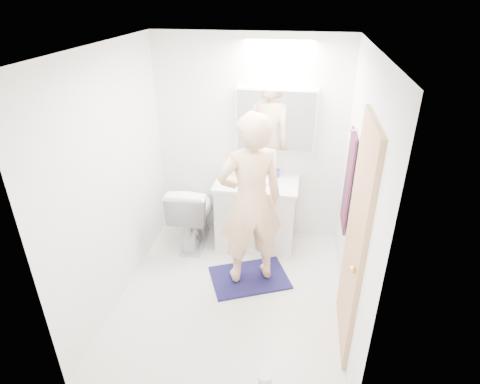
% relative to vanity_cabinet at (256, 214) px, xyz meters
% --- Properties ---
extents(floor, '(2.50, 2.50, 0.00)m').
position_rel_vanity_cabinet_xyz_m(floor, '(-0.13, -0.96, -0.39)').
color(floor, silver).
rests_on(floor, ground).
extents(ceiling, '(2.50, 2.50, 0.00)m').
position_rel_vanity_cabinet_xyz_m(ceiling, '(-0.13, -0.96, 2.01)').
color(ceiling, white).
rests_on(ceiling, floor).
extents(wall_back, '(2.50, 0.00, 2.50)m').
position_rel_vanity_cabinet_xyz_m(wall_back, '(-0.13, 0.29, 0.81)').
color(wall_back, white).
rests_on(wall_back, floor).
extents(wall_front, '(2.50, 0.00, 2.50)m').
position_rel_vanity_cabinet_xyz_m(wall_front, '(-0.13, -2.21, 0.81)').
color(wall_front, white).
rests_on(wall_front, floor).
extents(wall_left, '(0.00, 2.50, 2.50)m').
position_rel_vanity_cabinet_xyz_m(wall_left, '(-1.23, -0.96, 0.81)').
color(wall_left, white).
rests_on(wall_left, floor).
extents(wall_right, '(0.00, 2.50, 2.50)m').
position_rel_vanity_cabinet_xyz_m(wall_right, '(0.97, -0.96, 0.81)').
color(wall_right, white).
rests_on(wall_right, floor).
extents(vanity_cabinet, '(0.90, 0.55, 0.78)m').
position_rel_vanity_cabinet_xyz_m(vanity_cabinet, '(0.00, 0.00, 0.00)').
color(vanity_cabinet, white).
rests_on(vanity_cabinet, floor).
extents(countertop, '(0.95, 0.58, 0.04)m').
position_rel_vanity_cabinet_xyz_m(countertop, '(0.00, -0.00, 0.41)').
color(countertop, white).
rests_on(countertop, vanity_cabinet).
extents(sink_basin, '(0.36, 0.36, 0.03)m').
position_rel_vanity_cabinet_xyz_m(sink_basin, '(0.00, 0.03, 0.45)').
color(sink_basin, white).
rests_on(sink_basin, countertop).
extents(faucet, '(0.02, 0.02, 0.16)m').
position_rel_vanity_cabinet_xyz_m(faucet, '(-0.00, 0.22, 0.51)').
color(faucet, silver).
rests_on(faucet, countertop).
extents(medicine_cabinet, '(0.88, 0.14, 0.70)m').
position_rel_vanity_cabinet_xyz_m(medicine_cabinet, '(0.17, 0.21, 1.11)').
color(medicine_cabinet, white).
rests_on(medicine_cabinet, wall_back).
extents(mirror_panel, '(0.84, 0.01, 0.66)m').
position_rel_vanity_cabinet_xyz_m(mirror_panel, '(0.17, 0.13, 1.11)').
color(mirror_panel, silver).
rests_on(mirror_panel, medicine_cabinet).
extents(toilet, '(0.49, 0.82, 0.82)m').
position_rel_vanity_cabinet_xyz_m(toilet, '(-0.75, -0.11, 0.02)').
color(toilet, white).
rests_on(toilet, floor).
extents(bath_rug, '(0.95, 0.82, 0.02)m').
position_rel_vanity_cabinet_xyz_m(bath_rug, '(0.03, -0.70, -0.38)').
color(bath_rug, '#161541').
rests_on(bath_rug, floor).
extents(person, '(0.77, 0.66, 1.80)m').
position_rel_vanity_cabinet_xyz_m(person, '(0.03, -0.70, 0.56)').
color(person, '#DDB185').
rests_on(person, bath_rug).
extents(door, '(0.04, 0.80, 2.00)m').
position_rel_vanity_cabinet_xyz_m(door, '(0.95, -1.31, 0.61)').
color(door, tan).
rests_on(door, wall_right).
extents(door_knob, '(0.06, 0.06, 0.06)m').
position_rel_vanity_cabinet_xyz_m(door_knob, '(0.91, -1.61, 0.56)').
color(door_knob, gold).
rests_on(door_knob, door).
extents(towel, '(0.02, 0.42, 1.00)m').
position_rel_vanity_cabinet_xyz_m(towel, '(0.95, -0.41, 0.71)').
color(towel, '#101C33').
rests_on(towel, wall_right).
extents(towel_hook, '(0.07, 0.02, 0.02)m').
position_rel_vanity_cabinet_xyz_m(towel_hook, '(0.94, -0.41, 1.23)').
color(towel_hook, silver).
rests_on(towel_hook, wall_right).
extents(soap_bottle_a, '(0.09, 0.09, 0.21)m').
position_rel_vanity_cabinet_xyz_m(soap_bottle_a, '(-0.29, 0.15, 0.53)').
color(soap_bottle_a, beige).
rests_on(soap_bottle_a, countertop).
extents(soap_bottle_b, '(0.08, 0.08, 0.16)m').
position_rel_vanity_cabinet_xyz_m(soap_bottle_b, '(-0.19, 0.18, 0.51)').
color(soap_bottle_b, '#5A7CC1').
rests_on(soap_bottle_b, countertop).
extents(toothbrush_cup, '(0.11, 0.11, 0.10)m').
position_rel_vanity_cabinet_xyz_m(toothbrush_cup, '(0.20, 0.16, 0.48)').
color(toothbrush_cup, '#393EAB').
rests_on(toothbrush_cup, countertop).
extents(toilet_paper_roll, '(0.11, 0.11, 0.10)m').
position_rel_vanity_cabinet_xyz_m(toilet_paper_roll, '(0.32, -1.95, -0.34)').
color(toilet_paper_roll, silver).
rests_on(toilet_paper_roll, floor).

